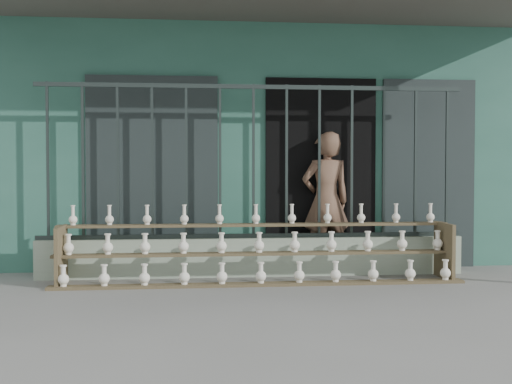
{
  "coord_description": "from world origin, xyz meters",
  "views": [
    {
      "loc": [
        -0.72,
        -6.18,
        1.25
      ],
      "look_at": [
        0.0,
        1.0,
        1.0
      ],
      "focal_mm": 45.0,
      "sensor_mm": 36.0,
      "label": 1
    }
  ],
  "objects": [
    {
      "name": "parapet_wall",
      "position": [
        0.0,
        1.3,
        0.23
      ],
      "size": [
        5.0,
        0.2,
        0.45
      ],
      "primitive_type": "cube",
      "color": "#A0B399",
      "rests_on": "ground"
    },
    {
      "name": "workshop_building",
      "position": [
        0.0,
        4.23,
        1.62
      ],
      "size": [
        7.4,
        6.6,
        3.21
      ],
      "color": "#306553",
      "rests_on": "ground"
    },
    {
      "name": "ground",
      "position": [
        0.0,
        0.0,
        0.0
      ],
      "size": [
        60.0,
        60.0,
        0.0
      ],
      "primitive_type": "plane",
      "color": "slate"
    },
    {
      "name": "security_fence",
      "position": [
        -0.0,
        1.3,
        1.35
      ],
      "size": [
        5.0,
        0.04,
        1.8
      ],
      "color": "#283330",
      "rests_on": "parapet_wall"
    },
    {
      "name": "shelf_rack",
      "position": [
        0.02,
        0.89,
        0.36
      ],
      "size": [
        4.5,
        0.68,
        0.85
      ],
      "color": "brown",
      "rests_on": "ground"
    },
    {
      "name": "elderly_woman",
      "position": [
        0.94,
        1.65,
        0.86
      ],
      "size": [
        0.69,
        0.52,
        1.72
      ],
      "primitive_type": "imported",
      "rotation": [
        0.0,
        0.0,
        3.32
      ],
      "color": "brown",
      "rests_on": "ground"
    }
  ]
}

